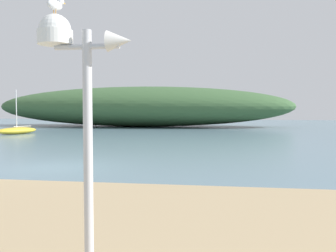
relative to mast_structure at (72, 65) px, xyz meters
The scene contains 5 objects.
ground_plane 10.61m from the mast_structure, 116.97° to the left, with size 120.00×120.00×0.00m, color slate.
distant_hill 41.56m from the mast_structure, 101.53° to the left, with size 38.34×11.27×5.09m, color #3D6038.
mast_structure is the anchor object (origin of this frame).
seagull_on_radar 0.81m from the mast_structure, behind, with size 0.19×0.30×0.22m.
sailboat_mid_channel 30.73m from the mast_structure, 122.58° to the left, with size 3.00×4.01×4.02m.
Camera 1 is at (6.52, -13.49, 2.37)m, focal length 38.42 mm.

